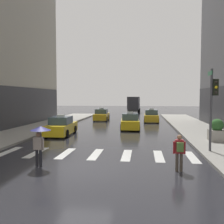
{
  "coord_description": "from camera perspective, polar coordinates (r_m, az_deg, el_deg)",
  "views": [
    {
      "loc": [
        2.67,
        -10.88,
        3.32
      ],
      "look_at": [
        0.33,
        8.0,
        2.15
      ],
      "focal_mm": 39.52,
      "sensor_mm": 36.0,
      "label": 1
    }
  ],
  "objects": [
    {
      "name": "pedestrian_with_backpack",
      "position": [
        11.43,
        15.32,
        -8.48
      ],
      "size": [
        0.55,
        0.43,
        1.65
      ],
      "color": "#473D33",
      "rests_on": "ground"
    },
    {
      "name": "taxi_lead",
      "position": [
        21.98,
        -11.66,
        -3.35
      ],
      "size": [
        2.01,
        4.58,
        1.8
      ],
      "color": "yellow",
      "rests_on": "ground"
    },
    {
      "name": "traffic_light_pole",
      "position": [
        15.45,
        22.33,
        3.01
      ],
      "size": [
        0.44,
        0.84,
        4.8
      ],
      "color": "#47474C",
      "rests_on": "curb_right"
    },
    {
      "name": "taxi_second",
      "position": [
        25.58,
        4.2,
        -2.33
      ],
      "size": [
        2.12,
        4.63,
        1.8
      ],
      "color": "yellow",
      "rests_on": "ground"
    },
    {
      "name": "box_truck",
      "position": [
        51.19,
        5.1,
        1.85
      ],
      "size": [
        2.52,
        7.62,
        3.35
      ],
      "color": "#2D2D2D",
      "rests_on": "ground"
    },
    {
      "name": "taxi_fourth",
      "position": [
        34.99,
        -2.42,
        -0.75
      ],
      "size": [
        2.02,
        4.58,
        1.8
      ],
      "color": "gold",
      "rests_on": "ground"
    },
    {
      "name": "crosswalk_markings",
      "position": [
        14.51,
        -3.78,
        -9.71
      ],
      "size": [
        11.3,
        2.8,
        0.01
      ],
      "color": "silver",
      "rests_on": "ground"
    },
    {
      "name": "ground_plane",
      "position": [
        11.68,
        -6.62,
        -13.03
      ],
      "size": [
        160.0,
        160.0,
        0.0
      ],
      "primitive_type": "plane",
      "color": "#26262B"
    },
    {
      "name": "planter_near_corner",
      "position": [
        19.31,
        23.14,
        -4.06
      ],
      "size": [
        1.1,
        1.1,
        1.6
      ],
      "color": "#A8A399",
      "rests_on": "curb_right"
    },
    {
      "name": "pedestrian_with_umbrella",
      "position": [
        12.21,
        -16.35,
        -5.13
      ],
      "size": [
        0.96,
        0.96,
        1.94
      ],
      "color": "black",
      "rests_on": "ground"
    },
    {
      "name": "taxi_third",
      "position": [
        33.27,
        9.09,
        -1.01
      ],
      "size": [
        2.0,
        4.57,
        1.8
      ],
      "color": "gold",
      "rests_on": "ground"
    }
  ]
}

